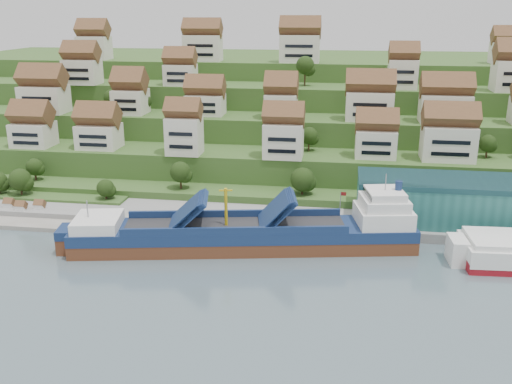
# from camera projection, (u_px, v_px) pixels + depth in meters

# --- Properties ---
(ground) EXTENTS (300.00, 300.00, 0.00)m
(ground) POSITION_uv_depth(u_px,v_px,m) (252.00, 248.00, 120.51)
(ground) COLOR slate
(ground) RESTS_ON ground
(quay) EXTENTS (180.00, 14.00, 2.20)m
(quay) POSITION_uv_depth(u_px,v_px,m) (348.00, 223.00, 131.47)
(quay) COLOR gray
(quay) RESTS_ON ground
(pebble_beach) EXTENTS (45.00, 20.00, 1.00)m
(pebble_beach) POSITION_uv_depth(u_px,v_px,m) (27.00, 213.00, 139.85)
(pebble_beach) COLOR gray
(pebble_beach) RESTS_ON ground
(hillside) EXTENTS (260.00, 128.00, 31.00)m
(hillside) POSITION_uv_depth(u_px,v_px,m) (295.00, 114.00, 214.74)
(hillside) COLOR #2D4C1E
(hillside) RESTS_ON ground
(hillside_village) EXTENTS (159.67, 65.11, 29.01)m
(hillside_village) POSITION_uv_depth(u_px,v_px,m) (288.00, 98.00, 167.70)
(hillside_village) COLOR silver
(hillside_village) RESTS_ON ground
(hillside_trees) EXTENTS (139.95, 62.18, 30.92)m
(hillside_trees) POSITION_uv_depth(u_px,v_px,m) (243.00, 129.00, 158.48)
(hillside_trees) COLOR #233C14
(hillside_trees) RESTS_ON ground
(warehouse) EXTENTS (60.00, 15.00, 10.00)m
(warehouse) POSITION_uv_depth(u_px,v_px,m) (494.00, 202.00, 126.96)
(warehouse) COLOR #276A65
(warehouse) RESTS_ON quay
(flagpole) EXTENTS (1.28, 0.16, 8.00)m
(flagpole) POSITION_uv_depth(u_px,v_px,m) (341.00, 206.00, 125.26)
(flagpole) COLOR gray
(flagpole) RESTS_ON quay
(beach_huts) EXTENTS (14.40, 3.70, 2.20)m
(beach_huts) POSITION_uv_depth(u_px,v_px,m) (16.00, 208.00, 138.47)
(beach_huts) COLOR white
(beach_huts) RESTS_ON pebble_beach
(cargo_ship) EXTENTS (72.32, 24.10, 15.77)m
(cargo_ship) POSITION_uv_depth(u_px,v_px,m) (253.00, 234.00, 119.82)
(cargo_ship) COLOR brown
(cargo_ship) RESTS_ON ground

